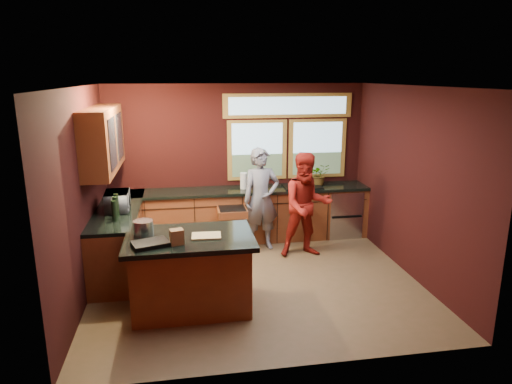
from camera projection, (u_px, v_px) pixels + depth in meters
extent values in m
plane|color=brown|center=(256.00, 281.00, 6.48)|extent=(4.50, 4.50, 0.00)
cube|color=black|center=(238.00, 162.00, 8.05)|extent=(4.50, 0.02, 2.70)
cube|color=black|center=(292.00, 241.00, 4.23)|extent=(4.50, 0.02, 2.70)
cube|color=black|center=(82.00, 196.00, 5.78)|extent=(0.02, 4.00, 2.70)
cube|color=black|center=(412.00, 183.00, 6.50)|extent=(0.02, 4.00, 2.70)
cube|color=silver|center=(256.00, 86.00, 5.81)|extent=(4.50, 4.00, 0.02)
cube|color=#92B7CA|center=(257.00, 150.00, 8.04)|extent=(1.06, 0.02, 1.06)
cube|color=#92B7CA|center=(317.00, 149.00, 8.22)|extent=(1.06, 0.02, 1.06)
cube|color=olive|center=(288.00, 106.00, 7.94)|extent=(2.30, 0.02, 0.42)
cube|color=#642D17|center=(103.00, 139.00, 6.47)|extent=(0.36, 1.80, 0.90)
cube|color=#642D17|center=(240.00, 216.00, 7.99)|extent=(4.50, 0.60, 0.88)
cube|color=black|center=(240.00, 190.00, 7.87)|extent=(4.50, 0.64, 0.05)
cube|color=#B7B7BC|center=(341.00, 212.00, 8.28)|extent=(0.60, 0.58, 0.85)
cube|color=black|center=(302.00, 188.00, 8.02)|extent=(0.66, 0.46, 0.05)
cube|color=#642D17|center=(120.00, 239.00, 6.87)|extent=(0.60, 2.30, 0.88)
cube|color=black|center=(118.00, 209.00, 6.76)|extent=(0.64, 2.30, 0.05)
cube|color=#642D17|center=(191.00, 275.00, 5.65)|extent=(1.40, 0.90, 0.88)
cube|color=black|center=(190.00, 238.00, 5.53)|extent=(1.55, 1.05, 0.06)
imported|color=slate|center=(261.00, 199.00, 7.50)|extent=(0.67, 0.49, 1.70)
imported|color=maroon|center=(307.00, 205.00, 7.20)|extent=(0.82, 0.64, 1.68)
imported|color=#999999|center=(117.00, 201.00, 6.60)|extent=(0.36, 0.52, 0.28)
imported|color=#999999|center=(319.00, 174.00, 8.10)|extent=(0.35, 0.30, 0.38)
cylinder|color=white|center=(244.00, 181.00, 7.85)|extent=(0.12, 0.12, 0.28)
cube|color=tan|center=(206.00, 236.00, 5.51)|extent=(0.36, 0.27, 0.02)
cylinder|color=#B6B6BB|center=(144.00, 228.00, 5.56)|extent=(0.24, 0.24, 0.18)
cube|color=brown|center=(177.00, 237.00, 5.24)|extent=(0.17, 0.15, 0.18)
cube|color=black|center=(150.00, 244.00, 5.21)|extent=(0.47, 0.39, 0.05)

